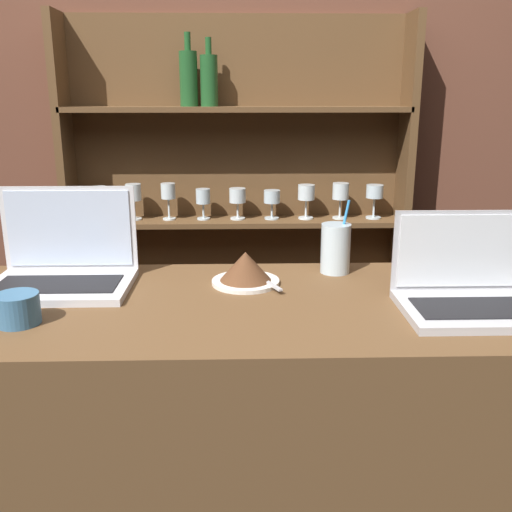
# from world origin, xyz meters

# --- Properties ---
(bar_counter) EXTENTS (1.76, 0.61, 0.99)m
(bar_counter) POSITION_xyz_m (0.00, 0.30, 0.49)
(bar_counter) COLOR brown
(bar_counter) RESTS_ON ground_plane
(back_wall) EXTENTS (7.00, 0.06, 2.70)m
(back_wall) POSITION_xyz_m (0.00, 1.42, 1.35)
(back_wall) COLOR brown
(back_wall) RESTS_ON ground_plane
(back_shelf) EXTENTS (1.35, 0.18, 1.75)m
(back_shelf) POSITION_xyz_m (0.14, 1.34, 0.91)
(back_shelf) COLOR brown
(back_shelf) RESTS_ON ground_plane
(laptop_near) EXTENTS (0.34, 0.25, 0.24)m
(laptop_near) POSITION_xyz_m (-0.29, 0.43, 1.04)
(laptop_near) COLOR silver
(laptop_near) RESTS_ON bar_counter
(laptop_far) EXTENTS (0.33, 0.23, 0.21)m
(laptop_far) POSITION_xyz_m (0.67, 0.24, 1.03)
(laptop_far) COLOR #ADADB2
(laptop_far) RESTS_ON bar_counter
(cake_plate) EXTENTS (0.17, 0.18, 0.08)m
(cake_plate) POSITION_xyz_m (0.17, 0.43, 1.03)
(cake_plate) COLOR silver
(cake_plate) RESTS_ON bar_counter
(water_glass) EXTENTS (0.08, 0.08, 0.20)m
(water_glass) POSITION_xyz_m (0.41, 0.52, 1.06)
(water_glass) COLOR silver
(water_glass) RESTS_ON bar_counter
(coffee_cup) EXTENTS (0.09, 0.09, 0.07)m
(coffee_cup) POSITION_xyz_m (-0.31, 0.18, 1.02)
(coffee_cup) COLOR #38668C
(coffee_cup) RESTS_ON bar_counter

